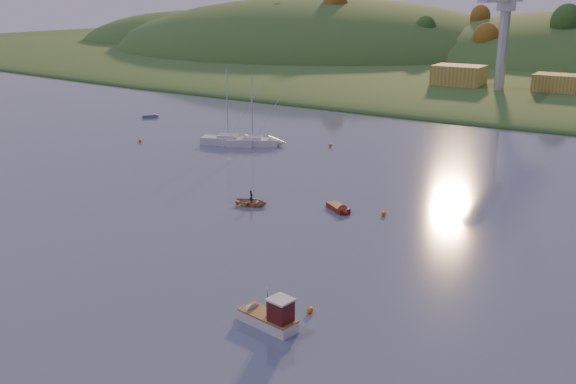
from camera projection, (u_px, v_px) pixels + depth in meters
The scene contains 21 objects.
ground at pixel (4, 332), 44.70m from camera, with size 500.00×500.00×0.00m, color #3C4863.
far_shore at pixel (574, 61), 230.55m from camera, with size 620.00×220.00×1.50m, color #2F4B1E.
shore_slope at pixel (534, 80), 178.03m from camera, with size 640.00×150.00×7.00m, color #2F4B1E.
hill_left_far at pixel (202, 45), 300.15m from camera, with size 120.00×100.00×32.00m, color #2F4B1E.
hill_left at pixel (316, 55), 252.28m from camera, with size 170.00×140.00×44.00m, color #2F4B1E.
hillside_trees at pixel (548, 73), 194.19m from camera, with size 280.00×50.00×32.00m, color #234518, non-canonical shape.
wharf at pixel (514, 97), 140.38m from camera, with size 42.00×16.00×2.40m, color slate.
shed_west at pixel (459, 76), 146.77m from camera, with size 11.00×8.00×4.80m, color olive.
shed_east at pixel (556, 84), 136.97m from camera, with size 9.00×7.00×4.00m, color olive.
dock_crane at pixel (503, 22), 134.30m from camera, with size 3.20×28.00×20.30m.
fishing_boat at pixel (264, 315), 45.48m from camera, with size 5.50×2.54×3.38m.
sailboat_near at pixel (253, 141), 99.64m from camera, with size 7.89×6.01×10.82m.
sailboat_far at pixel (228, 140), 100.37m from camera, with size 8.89×5.05×11.82m.
canoe at pixel (251, 202), 71.48m from camera, with size 2.61×3.66×0.76m, color #A5825B.
paddler at pixel (251, 199), 71.38m from camera, with size 0.54×0.35×1.48m, color black.
red_tender at pixel (341, 210), 69.22m from camera, with size 3.95×3.29×1.32m.
grey_dinghy at pixel (153, 116), 123.25m from camera, with size 3.16×3.17×1.22m.
buoy_0 at pixel (310, 310), 47.23m from camera, with size 0.50×0.50×0.50m, color #DA650B.
buoy_1 at pixel (384, 213), 68.13m from camera, with size 0.50×0.50×0.50m, color #DA650B.
buoy_2 at pixel (140, 141), 102.27m from camera, with size 0.50×0.50×0.50m, color #DA650B.
buoy_3 at pixel (330, 145), 99.32m from camera, with size 0.50×0.50×0.50m, color #DA650B.
Camera 1 is at (38.07, -23.11, 22.45)m, focal length 40.00 mm.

